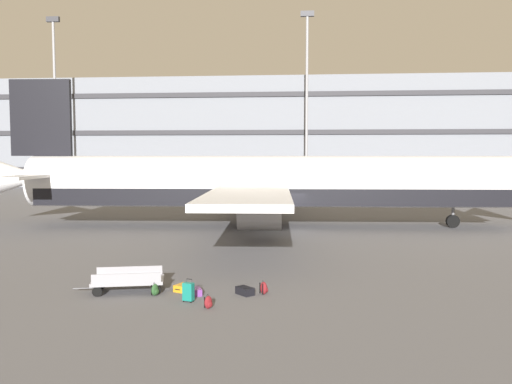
% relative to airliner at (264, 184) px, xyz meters
% --- Properties ---
extents(ground_plane, '(600.00, 600.00, 0.00)m').
position_rel_airliner_xyz_m(ground_plane, '(1.71, -1.93, -3.02)').
color(ground_plane, '#5B5B60').
extents(terminal_structure, '(139.49, 19.74, 16.69)m').
position_rel_airliner_xyz_m(terminal_structure, '(1.71, 50.96, 5.33)').
color(terminal_structure, slate).
rests_on(terminal_structure, ground_plane).
extents(airliner, '(39.64, 32.07, 10.39)m').
position_rel_airliner_xyz_m(airliner, '(0.00, 0.00, 0.00)').
color(airliner, silver).
rests_on(airliner, ground_plane).
extents(light_mast_far_left, '(1.80, 0.50, 24.09)m').
position_rel_airliner_xyz_m(light_mast_far_left, '(-31.76, 34.72, 10.74)').
color(light_mast_far_left, gray).
rests_on(light_mast_far_left, ground_plane).
extents(light_mast_left, '(1.80, 0.50, 24.06)m').
position_rel_airliner_xyz_m(light_mast_left, '(3.32, 34.72, 10.73)').
color(light_mast_left, gray).
rests_on(light_mast_left, ground_plane).
extents(suitcase_teal, '(0.76, 0.76, 0.28)m').
position_rel_airliner_xyz_m(suitcase_teal, '(0.60, -18.06, -2.88)').
color(suitcase_teal, black).
rests_on(suitcase_teal, ground_plane).
extents(suitcase_red, '(0.42, 0.32, 0.80)m').
position_rel_airliner_xyz_m(suitcase_red, '(-1.26, -19.16, -2.66)').
color(suitcase_red, '#147266').
rests_on(suitcase_red, ground_plane).
extents(suitcase_large, '(0.63, 0.73, 0.25)m').
position_rel_airliner_xyz_m(suitcase_large, '(-1.79, -17.76, -2.89)').
color(suitcase_large, orange).
rests_on(suitcase_large, ground_plane).
extents(suitcase_navy, '(0.59, 0.74, 0.24)m').
position_rel_airliner_xyz_m(suitcase_navy, '(-1.20, -18.22, -2.90)').
color(suitcase_navy, '#72388C').
rests_on(suitcase_navy, ground_plane).
extents(backpack_black, '(0.31, 0.39, 0.48)m').
position_rel_airliner_xyz_m(backpack_black, '(-2.63, -18.48, -2.81)').
color(backpack_black, '#264C26').
rests_on(backpack_black, ground_plane).
extents(backpack_laid_flat, '(0.33, 0.36, 0.49)m').
position_rel_airliner_xyz_m(backpack_laid_flat, '(-0.42, -19.92, -2.81)').
color(backpack_laid_flat, maroon).
rests_on(backpack_laid_flat, ground_plane).
extents(backpack_scuffed, '(0.38, 0.39, 0.52)m').
position_rel_airliner_xyz_m(backpack_scuffed, '(1.29, -17.96, -2.80)').
color(backpack_scuffed, maroon).
rests_on(backpack_scuffed, ground_plane).
extents(baggage_cart, '(3.37, 1.84, 0.82)m').
position_rel_airliner_xyz_m(baggage_cart, '(-3.80, -18.01, -2.60)').
color(baggage_cart, gray).
rests_on(baggage_cart, ground_plane).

